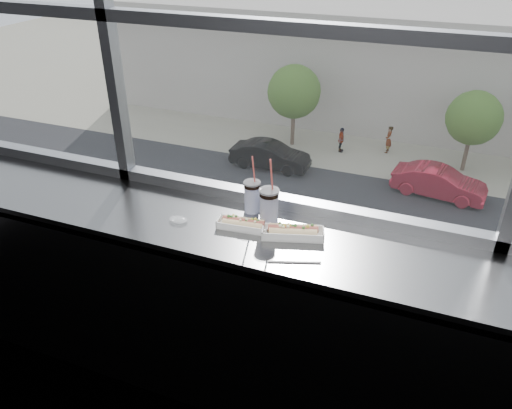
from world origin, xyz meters
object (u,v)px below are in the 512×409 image
(hotdog_tray_left, at_px, (244,224))
(car_far_b, at_px, (440,178))
(hotdog_tray_right, at_px, (293,232))
(car_near_a, at_px, (101,193))
(tree_center, at_px, (474,118))
(car_far_a, at_px, (270,151))
(soda_cup_left, at_px, (252,195))
(soda_cup_right, at_px, (269,205))
(loose_straw, at_px, (294,262))
(pedestrian_a, at_px, (341,137))
(car_near_c, at_px, (445,265))
(pedestrian_b, at_px, (389,137))
(tree_left, at_px, (294,92))
(wrapper, at_px, (178,219))

(hotdog_tray_left, height_order, car_far_b, hotdog_tray_left)
(hotdog_tray_right, xyz_separation_m, car_far_b, (1.02, 24.25, -10.98))
(car_near_a, distance_m, tree_center, 21.32)
(car_far_a, xyz_separation_m, tree_center, (11.05, 4.00, 2.23))
(soda_cup_left, relative_size, car_near_a, 0.06)
(soda_cup_right, relative_size, car_far_a, 0.06)
(loose_straw, xyz_separation_m, tree_center, (2.19, 28.45, -8.74))
(pedestrian_a, bearing_deg, hotdog_tray_right, -169.33)
(car_far_a, relative_size, tree_center, 1.29)
(car_near_c, distance_m, pedestrian_a, 13.92)
(car_near_c, bearing_deg, pedestrian_b, 23.67)
(hotdog_tray_right, xyz_separation_m, pedestrian_a, (-5.32, 28.24, -11.10))
(tree_center, bearing_deg, loose_straw, -94.40)
(car_far_a, xyz_separation_m, tree_left, (0.14, 4.00, 2.55))
(pedestrian_a, bearing_deg, car_far_b, -122.13)
(hotdog_tray_left, bearing_deg, loose_straw, -35.17)
(loose_straw, bearing_deg, hotdog_tray_right, 90.27)
(soda_cup_right, xyz_separation_m, car_near_c, (1.92, 16.19, -11.15))
(car_far_b, bearing_deg, loose_straw, -174.31)
(wrapper, bearing_deg, pedestrian_a, 99.52)
(tree_left, bearing_deg, car_far_b, -22.48)
(loose_straw, bearing_deg, car_far_b, 68.38)
(wrapper, bearing_deg, tree_center, 84.30)
(tree_left, bearing_deg, pedestrian_a, -0.31)
(soda_cup_right, bearing_deg, car_far_a, 109.66)
(hotdog_tray_left, distance_m, car_far_a, 27.98)
(car_near_a, height_order, pedestrian_a, pedestrian_a)
(pedestrian_b, bearing_deg, pedestrian_a, -70.69)
(hotdog_tray_right, distance_m, car_near_a, 24.88)
(hotdog_tray_right, xyz_separation_m, loose_straw, (0.07, -0.19, -0.02))
(soda_cup_left, xyz_separation_m, tree_center, (2.53, 28.10, -8.83))
(tree_left, relative_size, tree_center, 1.09)
(soda_cup_left, bearing_deg, car_near_a, 132.85)
(hotdog_tray_left, bearing_deg, soda_cup_right, 33.51)
(loose_straw, height_order, car_near_c, loose_straw)
(soda_cup_right, distance_m, pedestrian_a, 30.75)
(tree_left, bearing_deg, loose_straw, -72.97)
(wrapper, distance_m, tree_left, 30.64)
(loose_straw, xyz_separation_m, pedestrian_a, (-5.39, 28.43, -11.08))
(pedestrian_a, height_order, tree_left, tree_left)
(hotdog_tray_right, height_order, car_near_a, hotdog_tray_right)
(tree_left, bearing_deg, hotdog_tray_left, -73.46)
(pedestrian_a, bearing_deg, car_near_a, 140.48)
(pedestrian_b, bearing_deg, car_near_a, -44.50)
(loose_straw, bearing_deg, soda_cup_right, 110.24)
(soda_cup_right, relative_size, car_near_c, 0.06)
(car_far_b, height_order, tree_left, tree_left)
(soda_cup_left, height_order, soda_cup_right, soda_cup_right)
(tree_center, bearing_deg, car_far_a, -160.10)
(hotdog_tray_right, height_order, soda_cup_left, soda_cup_left)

